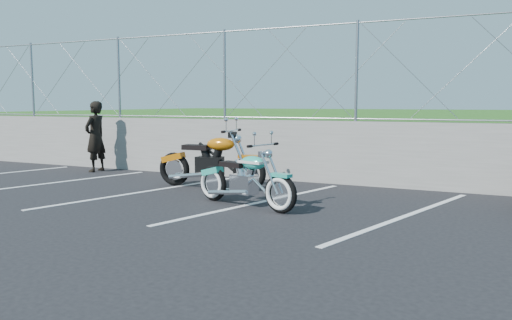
% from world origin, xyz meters
% --- Properties ---
extents(ground, '(90.00, 90.00, 0.00)m').
position_xyz_m(ground, '(0.00, 0.00, 0.00)').
color(ground, black).
rests_on(ground, ground).
extents(retaining_wall, '(30.00, 0.22, 1.30)m').
position_xyz_m(retaining_wall, '(0.00, 3.50, 0.65)').
color(retaining_wall, slate).
rests_on(retaining_wall, ground).
extents(grass_field, '(30.00, 20.00, 1.30)m').
position_xyz_m(grass_field, '(0.00, 13.50, 0.65)').
color(grass_field, '#1E4D14').
rests_on(grass_field, ground).
extents(chain_link_fence, '(28.00, 0.03, 2.00)m').
position_xyz_m(chain_link_fence, '(0.00, 3.50, 2.30)').
color(chain_link_fence, gray).
rests_on(chain_link_fence, retaining_wall).
extents(parking_lines, '(18.29, 4.31, 0.01)m').
position_xyz_m(parking_lines, '(1.20, 1.00, 0.00)').
color(parking_lines, silver).
rests_on(parking_lines, ground).
extents(cruiser_turquoise, '(2.02, 0.78, 1.03)m').
position_xyz_m(cruiser_turquoise, '(-0.06, 0.58, 0.41)').
color(cruiser_turquoise, black).
rests_on(cruiser_turquoise, ground).
extents(naked_orange, '(2.32, 0.79, 1.15)m').
position_xyz_m(naked_orange, '(-1.44, 1.90, 0.49)').
color(naked_orange, black).
rests_on(naked_orange, ground).
extents(person_standing, '(0.42, 0.63, 1.71)m').
position_xyz_m(person_standing, '(-5.20, 2.82, 0.86)').
color(person_standing, black).
rests_on(person_standing, ground).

